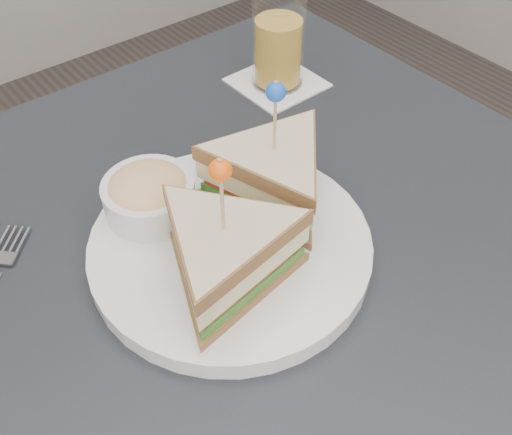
% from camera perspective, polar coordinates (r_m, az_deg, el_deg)
% --- Properties ---
extents(table, '(0.80, 0.80, 0.75)m').
position_cam_1_polar(table, '(0.62, -0.15, -9.08)').
color(table, black).
rests_on(table, ground).
extents(plate_meal, '(0.36, 0.36, 0.16)m').
position_cam_1_polar(plate_meal, '(0.54, -2.04, -0.06)').
color(plate_meal, white).
rests_on(plate_meal, table).
extents(drink_set, '(0.11, 0.11, 0.14)m').
position_cam_1_polar(drink_set, '(0.77, 2.24, 17.09)').
color(drink_set, white).
rests_on(drink_set, table).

